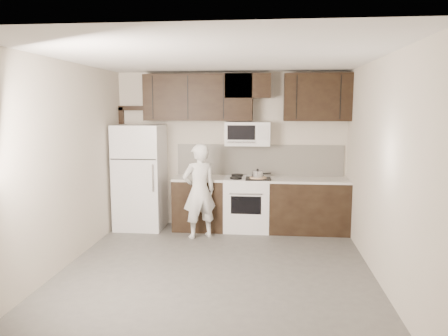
% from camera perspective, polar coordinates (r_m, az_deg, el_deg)
% --- Properties ---
extents(floor, '(4.50, 4.50, 0.00)m').
position_cam_1_polar(floor, '(5.81, -1.06, -13.24)').
color(floor, '#524F4C').
rests_on(floor, ground).
extents(back_wall, '(4.00, 0.00, 4.00)m').
position_cam_1_polar(back_wall, '(7.69, 0.94, 2.37)').
color(back_wall, beige).
rests_on(back_wall, ground).
extents(ceiling, '(4.50, 4.50, 0.00)m').
position_cam_1_polar(ceiling, '(5.45, -1.13, 14.28)').
color(ceiling, white).
rests_on(ceiling, back_wall).
extents(counter_run, '(2.95, 0.64, 0.91)m').
position_cam_1_polar(counter_run, '(7.50, 5.33, -4.73)').
color(counter_run, black).
rests_on(counter_run, floor).
extents(stove, '(0.76, 0.66, 0.94)m').
position_cam_1_polar(stove, '(7.50, 3.01, -4.66)').
color(stove, white).
rests_on(stove, floor).
extents(backsplash, '(2.90, 0.02, 0.54)m').
position_cam_1_polar(backsplash, '(7.67, 4.65, 1.05)').
color(backsplash, silver).
rests_on(backsplash, counter_run).
extents(upper_cabinets, '(3.48, 0.35, 0.78)m').
position_cam_1_polar(upper_cabinets, '(7.47, 2.45, 9.36)').
color(upper_cabinets, black).
rests_on(upper_cabinets, back_wall).
extents(microwave, '(0.76, 0.42, 0.40)m').
position_cam_1_polar(microwave, '(7.45, 3.12, 4.50)').
color(microwave, white).
rests_on(microwave, upper_cabinets).
extents(refrigerator, '(0.80, 0.76, 1.80)m').
position_cam_1_polar(refrigerator, '(7.69, -10.89, -1.16)').
color(refrigerator, white).
rests_on(refrigerator, floor).
extents(door_trim, '(0.50, 0.08, 2.12)m').
position_cam_1_polar(door_trim, '(8.06, -12.83, 1.70)').
color(door_trim, black).
rests_on(door_trim, floor).
extents(saucepan, '(0.32, 0.19, 0.18)m').
position_cam_1_polar(saucepan, '(7.25, 4.41, -0.91)').
color(saucepan, silver).
rests_on(saucepan, stove).
extents(baking_tray, '(0.43, 0.33, 0.02)m').
position_cam_1_polar(baking_tray, '(7.26, 4.47, -1.40)').
color(baking_tray, black).
rests_on(baking_tray, counter_run).
extents(pizza, '(0.29, 0.29, 0.02)m').
position_cam_1_polar(pizza, '(7.25, 4.47, -1.24)').
color(pizza, beige).
rests_on(pizza, baking_tray).
extents(person, '(0.67, 0.59, 1.53)m').
position_cam_1_polar(person, '(7.02, -3.25, -3.01)').
color(person, white).
rests_on(person, floor).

